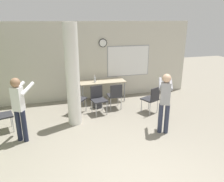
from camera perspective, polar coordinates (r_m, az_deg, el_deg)
name	(u,v)px	position (r m, az deg, el deg)	size (l,w,h in m)	color
wall_back	(88,61)	(8.05, -6.22, 7.70)	(8.00, 0.15, 2.80)	beige
support_pillar	(73,76)	(6.01, -10.24, 3.88)	(0.37, 0.37, 2.80)	silver
folding_table	(102,83)	(7.83, -2.53, 2.21)	(1.63, 0.63, 0.75)	tan
bottle_on_table	(95,80)	(7.67, -4.49, 2.98)	(0.07, 0.07, 0.24)	silver
waste_bin	(98,102)	(7.42, -3.78, -2.91)	(0.32, 0.32, 0.37)	#38383D
chair_by_left_wall	(0,114)	(6.43, -27.23, -5.36)	(0.54, 0.54, 0.87)	#2D2D33
chair_table_right	(115,94)	(7.17, 0.81, -0.87)	(0.45, 0.45, 0.87)	#2D2D33
chair_mid_room	(152,98)	(6.96, 10.31, -1.78)	(0.58, 0.58, 0.87)	#2D2D33
chair_table_left	(77,98)	(6.92, -9.22, -1.84)	(0.62, 0.62, 0.87)	#2D2D33
chair_table_front	(98,98)	(6.87, -3.63, -1.79)	(0.51, 0.51, 0.87)	#2D2D33
person_playing_side	(165,99)	(5.70, 13.67, -2.01)	(0.53, 0.67, 1.60)	#2D3347
person_watching_back	(19,105)	(5.59, -23.10, -3.33)	(0.55, 0.65, 1.61)	#1E2338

